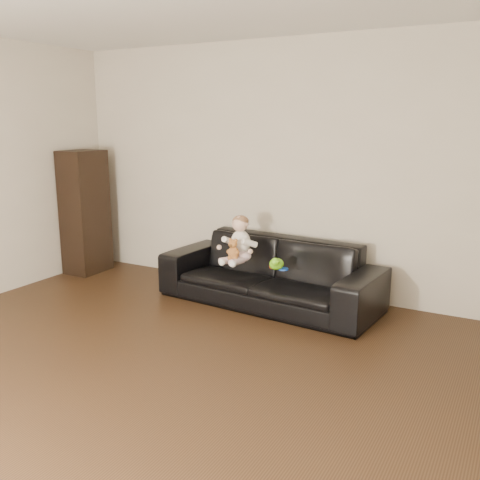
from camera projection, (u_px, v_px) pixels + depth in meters
The scene contains 10 objects.
floor at pixel (102, 401), 3.49m from camera, with size 5.50×5.50×0.00m, color #372313.
wall_back at pixel (280, 168), 5.56m from camera, with size 5.00×5.00×0.00m, color beige.
sofa at pixel (269, 272), 5.29m from camera, with size 2.18×0.85×0.64m, color black.
cabinet at pixel (85, 212), 6.33m from camera, with size 0.36×0.50×1.45m, color black.
shelf_item at pixel (85, 185), 6.25m from camera, with size 0.18×0.25×0.28m, color silver.
baby at pixel (239, 242), 5.25m from camera, with size 0.35×0.42×0.46m.
teddy_bear at pixel (233, 250), 5.13m from camera, with size 0.14×0.14×0.21m.
toy_green at pixel (276, 264), 5.01m from camera, with size 0.13×0.16×0.11m, color #6BCF18.
toy_rattle at pixel (273, 266), 5.02m from camera, with size 0.07×0.07×0.07m, color red.
toy_blue_disc at pixel (283, 269), 5.02m from camera, with size 0.10×0.10×0.01m, color blue.
Camera 1 is at (2.32, -2.35, 1.80)m, focal length 40.00 mm.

